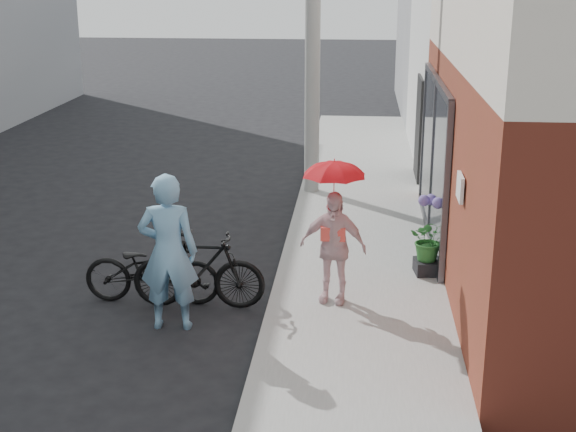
# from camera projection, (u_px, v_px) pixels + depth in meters

# --- Properties ---
(ground) EXTENTS (80.00, 80.00, 0.00)m
(ground) POSITION_uv_depth(u_px,v_px,m) (191.00, 328.00, 9.82)
(ground) COLOR black
(ground) RESTS_ON ground
(sidewalk) EXTENTS (2.20, 24.00, 0.12)m
(sidewalk) POSITION_uv_depth(u_px,v_px,m) (363.00, 270.00, 11.53)
(sidewalk) COLOR gray
(sidewalk) RESTS_ON ground
(curb) EXTENTS (0.12, 24.00, 0.12)m
(curb) POSITION_uv_depth(u_px,v_px,m) (283.00, 268.00, 11.63)
(curb) COLOR #9E9E99
(curb) RESTS_ON ground
(utility_pole) EXTENTS (0.28, 0.28, 7.00)m
(utility_pole) POSITION_uv_depth(u_px,v_px,m) (313.00, 9.00, 14.38)
(utility_pole) COLOR #9E9E99
(utility_pole) RESTS_ON ground
(officer) EXTENTS (0.75, 0.52, 1.95)m
(officer) POSITION_uv_depth(u_px,v_px,m) (168.00, 252.00, 9.59)
(officer) COLOR #6FA3C6
(officer) RESTS_ON ground
(bike_left) EXTENTS (1.79, 0.63, 0.94)m
(bike_left) POSITION_uv_depth(u_px,v_px,m) (152.00, 269.00, 10.45)
(bike_left) COLOR black
(bike_left) RESTS_ON ground
(bike_right) EXTENTS (1.72, 0.52, 1.03)m
(bike_right) POSITION_uv_depth(u_px,v_px,m) (199.00, 270.00, 10.28)
(bike_right) COLOR black
(bike_right) RESTS_ON ground
(kimono_woman) EXTENTS (0.91, 0.52, 1.46)m
(kimono_woman) POSITION_uv_depth(u_px,v_px,m) (333.00, 247.00, 10.14)
(kimono_woman) COLOR beige
(kimono_woman) RESTS_ON sidewalk
(parasol) EXTENTS (0.76, 0.76, 0.67)m
(parasol) POSITION_uv_depth(u_px,v_px,m) (334.00, 165.00, 9.82)
(parasol) COLOR red
(parasol) RESTS_ON kimono_woman
(planter) EXTENTS (0.42, 0.42, 0.19)m
(planter) POSITION_uv_depth(u_px,v_px,m) (428.00, 267.00, 11.23)
(planter) COLOR black
(planter) RESTS_ON sidewalk
(potted_plant) EXTENTS (0.55, 0.48, 0.61)m
(potted_plant) POSITION_uv_depth(u_px,v_px,m) (430.00, 240.00, 11.11)
(potted_plant) COLOR #276328
(potted_plant) RESTS_ON planter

